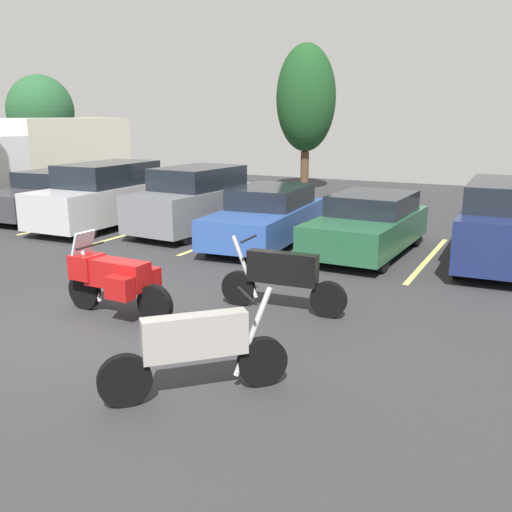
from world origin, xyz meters
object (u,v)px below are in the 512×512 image
(motorcycle_second, at_px, (281,277))
(car_blue, at_px, (267,217))
(car_navy, at_px, (506,224))
(motorcycle_third, at_px, (197,349))
(box_truck, at_px, (49,156))
(car_green, at_px, (368,224))
(car_charcoal, at_px, (47,195))
(car_silver, at_px, (105,196))
(motorcycle_touring, at_px, (114,278))
(car_grey, at_px, (196,201))

(motorcycle_second, bearing_deg, car_blue, 118.41)
(car_blue, bearing_deg, car_navy, 4.03)
(motorcycle_third, height_order, box_truck, box_truck)
(car_green, bearing_deg, car_blue, -176.56)
(car_green, relative_size, box_truck, 0.61)
(box_truck, bearing_deg, car_charcoal, -45.64)
(car_charcoal, bearing_deg, car_navy, -0.10)
(car_navy, xyz_separation_m, box_truck, (-17.08, 3.47, 0.71))
(car_silver, distance_m, box_truck, 7.28)
(motorcycle_touring, height_order, box_truck, box_truck)
(box_truck, bearing_deg, motorcycle_third, -39.24)
(motorcycle_second, relative_size, motorcycle_third, 1.32)
(car_green, bearing_deg, box_truck, 165.23)
(car_blue, bearing_deg, car_grey, 167.73)
(car_grey, height_order, box_truck, box_truck)
(car_navy, bearing_deg, motorcycle_third, -108.37)
(motorcycle_third, distance_m, car_blue, 8.36)
(car_charcoal, bearing_deg, motorcycle_touring, -38.25)
(car_grey, distance_m, car_blue, 2.54)
(car_grey, xyz_separation_m, box_truck, (-9.00, 3.33, 0.75))
(motorcycle_touring, bearing_deg, motorcycle_third, -32.99)
(motorcycle_touring, relative_size, motorcycle_third, 1.27)
(motorcycle_touring, height_order, car_silver, car_silver)
(car_blue, bearing_deg, car_silver, 179.64)
(motorcycle_third, distance_m, car_green, 8.01)
(motorcycle_touring, bearing_deg, car_blue, 91.16)
(car_silver, distance_m, car_green, 7.95)
(car_silver, height_order, car_blue, car_silver)
(car_blue, bearing_deg, box_truck, 161.35)
(car_silver, height_order, car_grey, car_silver)
(car_blue, height_order, box_truck, box_truck)
(motorcycle_second, distance_m, car_silver, 9.11)
(car_silver, relative_size, car_blue, 1.04)
(motorcycle_third, height_order, car_blue, car_blue)
(motorcycle_second, bearing_deg, car_silver, 149.28)
(car_navy, bearing_deg, car_silver, -178.10)
(motorcycle_second, xyz_separation_m, car_grey, (-4.97, 5.15, 0.31))
(car_navy, relative_size, box_truck, 0.62)
(car_green, xyz_separation_m, car_navy, (3.00, 0.24, 0.23))
(car_silver, relative_size, car_navy, 1.09)
(motorcycle_second, relative_size, car_navy, 0.50)
(car_navy, distance_m, box_truck, 17.45)
(car_navy, bearing_deg, car_charcoal, 179.90)
(car_grey, xyz_separation_m, car_green, (5.09, -0.38, -0.19))
(car_blue, height_order, car_green, car_blue)
(motorcycle_second, height_order, car_green, car_green)
(motorcycle_second, height_order, car_navy, car_navy)
(motorcycle_touring, xyz_separation_m, motorcycle_second, (2.37, 1.44, -0.05))
(motorcycle_touring, bearing_deg, car_navy, 49.61)
(motorcycle_second, bearing_deg, car_green, 88.56)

